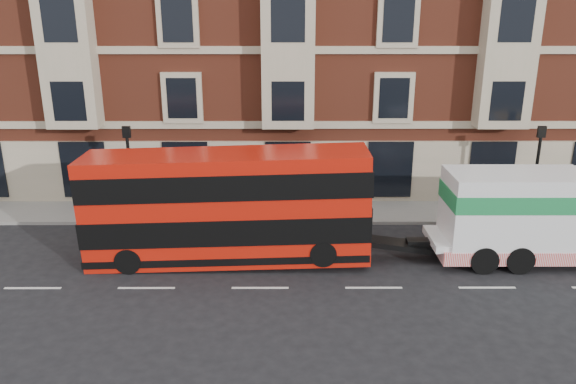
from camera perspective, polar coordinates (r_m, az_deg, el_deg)
The scene contains 6 objects.
ground at distance 20.03m, azimuth -2.85°, elevation -9.71°, with size 120.00×120.00×0.00m, color black.
sidewalk at distance 26.85m, azimuth -2.13°, elevation -2.03°, with size 90.00×3.00×0.15m, color slate.
lamp_post_west at distance 25.74m, azimuth -15.79°, elevation 2.47°, with size 0.35×0.15×4.35m.
lamp_post_east at distance 27.14m, azimuth 23.94°, elevation 2.36°, with size 0.35×0.15×4.35m.
double_decker_bus at distance 21.28m, azimuth -6.22°, elevation -1.35°, with size 10.64×2.44×4.31m.
tow_truck at distance 23.44m, azimuth 24.60°, elevation -2.13°, with size 8.52×2.52×3.55m.
Camera 1 is at (0.94, -17.66, 9.41)m, focal length 35.00 mm.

